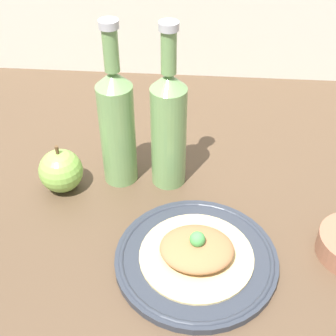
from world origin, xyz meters
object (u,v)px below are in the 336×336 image
(plated_food, at_px, (197,250))
(cider_bottle_left, at_px, (117,124))
(cider_bottle_right, at_px, (169,126))
(apple, at_px, (61,171))
(plate, at_px, (196,259))

(plated_food, relative_size, cider_bottle_left, 0.58)
(cider_bottle_left, relative_size, cider_bottle_right, 1.00)
(plated_food, distance_m, cider_bottle_left, 0.25)
(cider_bottle_right, bearing_deg, plated_food, -73.12)
(cider_bottle_right, relative_size, apple, 3.24)
(apple, bearing_deg, cider_bottle_right, 11.36)
(plate, distance_m, plated_food, 0.02)
(apple, bearing_deg, plate, -31.79)
(cider_bottle_left, bearing_deg, plate, -52.41)
(plate, xyz_separation_m, cider_bottle_left, (-0.14, 0.19, 0.11))
(cider_bottle_left, distance_m, cider_bottle_right, 0.09)
(cider_bottle_right, xyz_separation_m, apple, (-0.19, -0.04, -0.08))
(plate, height_order, plated_food, plated_food)
(plate, xyz_separation_m, cider_bottle_right, (-0.06, 0.19, 0.11))
(plate, distance_m, cider_bottle_right, 0.22)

